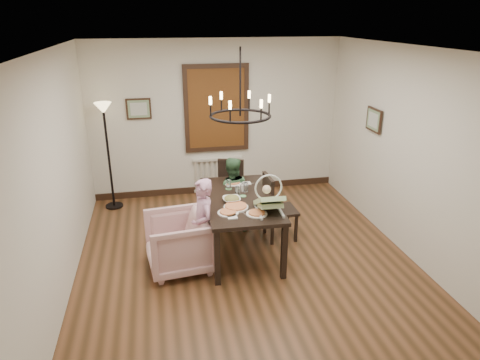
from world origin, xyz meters
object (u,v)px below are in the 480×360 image
object	(u,v)px
chair_right	(281,206)
floor_lamp	(109,158)
chair_far	(229,191)
armchair	(179,242)
dining_table	(240,204)
baby_bouncer	(269,199)
drinking_glass	(237,192)
seated_man	(232,200)
elderly_woman	(203,233)

from	to	relation	value
chair_right	floor_lamp	size ratio (longest dim) A/B	0.57
chair_far	armchair	size ratio (longest dim) A/B	1.16
dining_table	armchair	distance (m)	0.99
chair_far	armchair	xyz separation A→B (m)	(-0.91, -1.34, -0.11)
chair_right	chair_far	bearing A→B (deg)	36.26
chair_far	chair_right	distance (m)	1.02
baby_bouncer	drinking_glass	size ratio (longest dim) A/B	3.81
drinking_glass	baby_bouncer	bearing A→B (deg)	-62.34
chair_right	drinking_glass	distance (m)	0.79
floor_lamp	seated_man	bearing A→B (deg)	-32.86
armchair	elderly_woman	bearing A→B (deg)	69.43
dining_table	armchair	world-z (taller)	dining_table
chair_far	baby_bouncer	size ratio (longest dim) A/B	1.88
elderly_woman	drinking_glass	distance (m)	0.79
chair_far	dining_table	bearing A→B (deg)	-71.93
chair_far	baby_bouncer	world-z (taller)	baby_bouncer
elderly_woman	seated_man	bearing A→B (deg)	140.25
dining_table	elderly_woman	distance (m)	0.71
baby_bouncer	floor_lamp	size ratio (longest dim) A/B	0.29
chair_right	baby_bouncer	xyz separation A→B (m)	(-0.39, -0.73, 0.46)
armchair	floor_lamp	distance (m)	2.46
chair_right	baby_bouncer	distance (m)	0.95
chair_right	armchair	world-z (taller)	chair_right
chair_far	floor_lamp	bearing A→B (deg)	175.55
chair_far	drinking_glass	size ratio (longest dim) A/B	7.17
drinking_glass	chair_right	bearing A→B (deg)	12.98
elderly_woman	baby_bouncer	size ratio (longest dim) A/B	2.03
armchair	baby_bouncer	xyz separation A→B (m)	(1.16, -0.19, 0.59)
chair_far	drinking_glass	world-z (taller)	chair_far
seated_man	baby_bouncer	world-z (taller)	baby_bouncer
chair_far	drinking_glass	xyz separation A→B (m)	(-0.05, -0.96, 0.39)
dining_table	seated_man	size ratio (longest dim) A/B	1.79
armchair	baby_bouncer	world-z (taller)	baby_bouncer
seated_man	chair_right	bearing A→B (deg)	156.35
baby_bouncer	dining_table	bearing A→B (deg)	121.47
chair_far	baby_bouncer	distance (m)	1.62
dining_table	seated_man	bearing A→B (deg)	92.04
armchair	elderly_woman	world-z (taller)	elderly_woman
chair_right	elderly_woman	size ratio (longest dim) A/B	0.98
baby_bouncer	seated_man	bearing A→B (deg)	105.90
drinking_glass	seated_man	bearing A→B (deg)	87.82
elderly_woman	drinking_glass	size ratio (longest dim) A/B	7.74
elderly_woman	seated_man	size ratio (longest dim) A/B	1.07
dining_table	baby_bouncer	size ratio (longest dim) A/B	3.40
chair_right	dining_table	bearing A→B (deg)	107.17
floor_lamp	chair_right	bearing A→B (deg)	-32.93
baby_bouncer	drinking_glass	distance (m)	0.65
chair_far	armchair	distance (m)	1.62
chair_right	baby_bouncer	bearing A→B (deg)	149.72
drinking_glass	floor_lamp	world-z (taller)	floor_lamp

